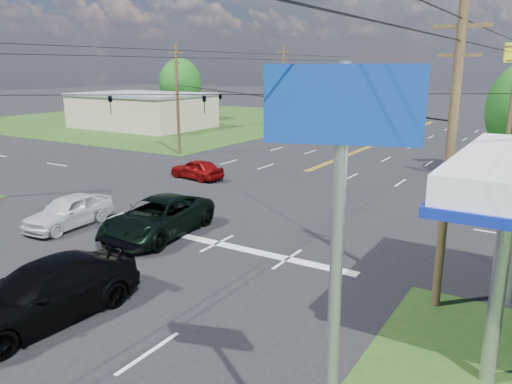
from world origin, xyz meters
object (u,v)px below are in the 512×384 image
Objects in this scene: pole_nw at (177,98)px; pickup_dkgreen at (158,217)px; pole_se at (449,157)px; tree_far_l at (180,83)px; polesign_se at (340,177)px; pole_ne at (511,112)px; pickup_white at (69,211)px; retail_nw at (142,112)px; suv_black at (44,293)px; pole_left_far at (283,87)px.

pole_nw is 1.53× the size of pickup_dkgreen.
pole_se is 60.88m from tree_far_l.
pole_nw is 1.24× the size of polesign_se.
pole_nw is 1.00× the size of pole_ne.
pole_se is 17.55m from pickup_white.
retail_nw reaches higher than pickup_white.
suv_black is at bearing -144.10° from pole_se.
pole_left_far is at bearing 119.59° from polesign_se.
pickup_dkgreen is (13.50, -17.50, -4.05)m from pole_nw.
tree_far_l is at bearing 120.35° from pickup_white.
pole_nw is at bearing 134.05° from polesign_se.
pickup_dkgreen is at bearing -51.25° from tree_far_l.
retail_nw is at bearing 137.15° from polesign_se.
retail_nw is 1.68× the size of pole_ne.
pole_left_far reaches higher than pole_se.
pole_se reaches higher than polesign_se.
pole_ne is at bearing 0.00° from pole_nw.
pole_nw reaches higher than retail_nw.
pole_se is (43.00, -31.00, 2.92)m from retail_nw.
pole_nw is 19.00m from pole_left_far.
pickup_white is (-7.04, 6.44, -0.11)m from suv_black.
polesign_se is (10.12, -1.76, 5.11)m from suv_black.
retail_nw is 18.30m from pole_left_far.
suv_black is 11.48m from polesign_se.
pole_se is 2.06× the size of pickup_white.
pole_nw is 30.15m from suv_black.
pole_se is at bearing -54.90° from pole_left_far.
pickup_dkgreen is at bearing -52.35° from pole_nw.
pole_left_far is 19.42m from tree_far_l.
retail_nw is 2.57× the size of pickup_dkgreen.
pole_left_far reaches higher than pole_nw.
tree_far_l is (-45.00, 41.00, 0.28)m from pole_se.
pole_nw is at bearing 145.30° from pole_se.
pole_left_far is at bearing 90.00° from pole_nw.
pole_nw is 0.95× the size of pole_left_far.
pickup_white is (27.96, -41.80, -4.41)m from tree_far_l.
pole_left_far reaches higher than pole_ne.
pole_se is at bearing -0.75° from pickup_white.
retail_nw is 2.09× the size of polesign_se.
suv_black is (16.00, -44.24, -4.27)m from pole_left_far.
polesign_se is at bearing -89.21° from pole_se.
polesign_se is (0.12, -27.00, 1.09)m from pole_ne.
polesign_se is (17.16, -8.20, 5.22)m from pickup_white.
pole_nw reaches higher than pickup_dkgreen.
tree_far_l is at bearing 101.31° from retail_nw.
tree_far_l reaches higher than suv_black.
pickup_white is 19.73m from polesign_se.
retail_nw is 50.52m from suv_black.
pickup_white is at bearing -50.77° from retail_nw.
tree_far_l is (-2.00, 10.00, 3.19)m from retail_nw.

